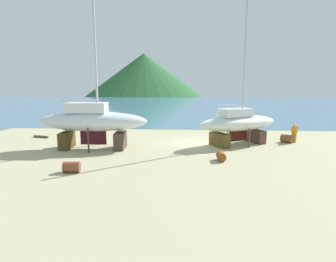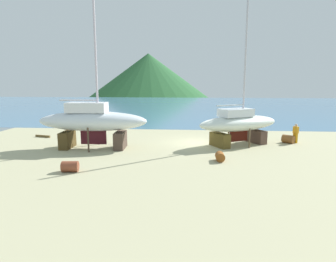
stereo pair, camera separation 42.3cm
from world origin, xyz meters
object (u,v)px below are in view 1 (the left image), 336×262
worker (294,133)px  barrel_by_slipway (287,139)px  sailboat_small_center (238,123)px  sailboat_large_starboard (92,121)px  barrel_tar_black (72,167)px  barrel_rust_near (221,156)px

worker → barrel_by_slipway: size_ratio=1.74×
worker → sailboat_small_center: bearing=166.5°
sailboat_large_starboard → barrel_tar_black: 6.15m
sailboat_large_starboard → barrel_by_slipway: (15.42, 3.07, -1.74)m
worker → barrel_rust_near: 9.13m
barrel_by_slipway → barrel_rust_near: 8.59m
sailboat_large_starboard → worker: bearing=9.2°
sailboat_small_center → barrel_tar_black: size_ratio=12.65×
worker → barrel_tar_black: 17.86m
barrel_by_slipway → barrel_tar_black: 17.27m
worker → barrel_tar_black: bearing=-175.8°
sailboat_small_center → barrel_tar_black: (-10.54, -7.96, -1.42)m
sailboat_large_starboard → barrel_tar_black: size_ratio=14.69×
worker → barrel_by_slipway: 0.78m
sailboat_large_starboard → worker: 16.38m
sailboat_large_starboard → barrel_by_slipway: 15.82m
sailboat_small_center → worker: 5.05m
barrel_by_slipway → worker: bearing=12.6°
sailboat_large_starboard → barrel_rust_near: bearing=-19.6°
barrel_by_slipway → sailboat_large_starboard: bearing=-168.7°
sailboat_small_center → sailboat_large_starboard: size_ratio=0.86×
sailboat_small_center → sailboat_large_starboard: sailboat_large_starboard is taller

